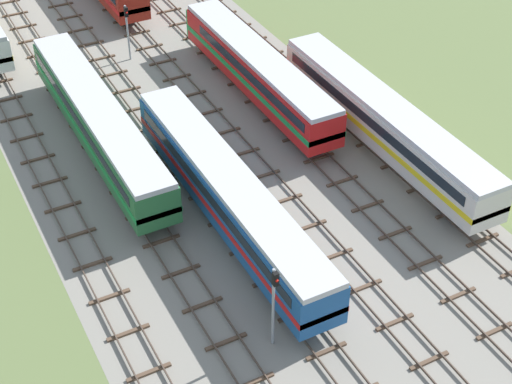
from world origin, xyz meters
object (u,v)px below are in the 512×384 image
(diesel_railcar_centre_right_midfar, at_px, (258,70))
(signal_post_nearest, at_px, (127,26))
(passenger_coach_left_mid, at_px, (98,120))
(signal_post_near, at_px, (274,298))
(passenger_coach_centre_left_nearest, at_px, (229,193))
(passenger_coach_right_near, at_px, (384,120))

(diesel_railcar_centre_right_midfar, xyz_separation_m, signal_post_nearest, (-6.52, 10.67, 0.52))
(passenger_coach_left_mid, height_order, signal_post_near, signal_post_near)
(passenger_coach_centre_left_nearest, bearing_deg, diesel_railcar_centre_right_midfar, 55.63)
(passenger_coach_left_mid, bearing_deg, signal_post_nearest, 61.28)
(passenger_coach_centre_left_nearest, relative_size, passenger_coach_right_near, 1.00)
(signal_post_near, bearing_deg, signal_post_nearest, 82.49)
(passenger_coach_right_near, distance_m, passenger_coach_left_mid, 19.61)
(passenger_coach_right_near, bearing_deg, signal_post_nearest, 117.36)
(passenger_coach_centre_left_nearest, height_order, signal_post_nearest, signal_post_nearest)
(passenger_coach_centre_left_nearest, relative_size, signal_post_near, 4.13)
(diesel_railcar_centre_right_midfar, bearing_deg, passenger_coach_right_near, -67.17)
(passenger_coach_left_mid, relative_size, diesel_railcar_centre_right_midfar, 1.07)
(signal_post_nearest, xyz_separation_m, signal_post_near, (-4.34, -32.96, 0.27))
(passenger_coach_right_near, distance_m, signal_post_near, 19.37)
(signal_post_nearest, bearing_deg, passenger_coach_left_mid, -118.72)
(passenger_coach_right_near, xyz_separation_m, signal_post_nearest, (-10.86, 20.99, 0.50))
(passenger_coach_centre_left_nearest, xyz_separation_m, passenger_coach_left_mid, (-4.34, 11.48, 0.00))
(passenger_coach_centre_left_nearest, height_order, passenger_coach_left_mid, same)
(diesel_railcar_centre_right_midfar, distance_m, signal_post_nearest, 12.51)
(passenger_coach_centre_left_nearest, distance_m, passenger_coach_left_mid, 12.27)
(passenger_coach_right_near, xyz_separation_m, signal_post_near, (-15.21, -11.97, 0.77))
(passenger_coach_left_mid, distance_m, signal_post_near, 21.19)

